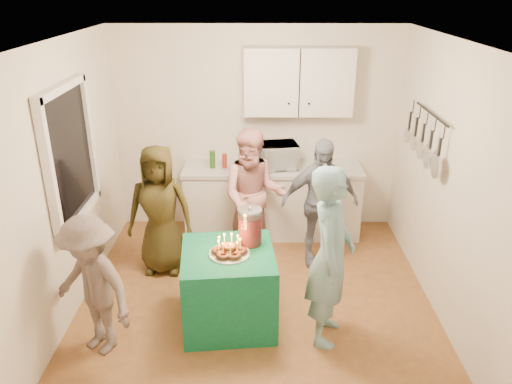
{
  "coord_description": "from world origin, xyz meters",
  "views": [
    {
      "loc": [
        0.03,
        -4.16,
        3.08
      ],
      "look_at": [
        0.0,
        0.35,
        1.15
      ],
      "focal_mm": 35.0,
      "sensor_mm": 36.0,
      "label": 1
    }
  ],
  "objects_px": {
    "party_table": "(229,287)",
    "woman_back_right": "(320,203)",
    "woman_back_left": "(160,210)",
    "microwave": "(275,156)",
    "man_birthday": "(330,257)",
    "woman_back_center": "(254,196)",
    "child_near_left": "(92,286)",
    "punch_jar": "(250,228)",
    "counter": "(272,202)"
  },
  "relations": [
    {
      "from": "party_table",
      "to": "woman_back_right",
      "type": "relative_size",
      "value": 0.56
    },
    {
      "from": "woman_back_left",
      "to": "woman_back_right",
      "type": "relative_size",
      "value": 0.98
    },
    {
      "from": "microwave",
      "to": "party_table",
      "type": "relative_size",
      "value": 0.65
    },
    {
      "from": "man_birthday",
      "to": "woman_back_center",
      "type": "xyz_separation_m",
      "value": [
        -0.69,
        1.45,
        -0.06
      ]
    },
    {
      "from": "microwave",
      "to": "woman_back_left",
      "type": "bearing_deg",
      "value": -154.27
    },
    {
      "from": "woman_back_center",
      "to": "child_near_left",
      "type": "bearing_deg",
      "value": -127.89
    },
    {
      "from": "party_table",
      "to": "punch_jar",
      "type": "relative_size",
      "value": 2.5
    },
    {
      "from": "woman_back_center",
      "to": "woman_back_right",
      "type": "xyz_separation_m",
      "value": [
        0.75,
        -0.11,
        -0.03
      ]
    },
    {
      "from": "punch_jar",
      "to": "woman_back_center",
      "type": "xyz_separation_m",
      "value": [
        0.02,
        1.07,
        -0.14
      ]
    },
    {
      "from": "woman_back_center",
      "to": "woman_back_right",
      "type": "height_order",
      "value": "woman_back_center"
    },
    {
      "from": "microwave",
      "to": "woman_back_left",
      "type": "distance_m",
      "value": 1.6
    },
    {
      "from": "microwave",
      "to": "woman_back_right",
      "type": "distance_m",
      "value": 0.93
    },
    {
      "from": "woman_back_left",
      "to": "child_near_left",
      "type": "relative_size",
      "value": 1.13
    },
    {
      "from": "party_table",
      "to": "punch_jar",
      "type": "distance_m",
      "value": 0.61
    },
    {
      "from": "woman_back_right",
      "to": "child_near_left",
      "type": "relative_size",
      "value": 1.15
    },
    {
      "from": "woman_back_center",
      "to": "child_near_left",
      "type": "xyz_separation_m",
      "value": [
        -1.37,
        -1.64,
        -0.13
      ]
    },
    {
      "from": "punch_jar",
      "to": "woman_back_center",
      "type": "bearing_deg",
      "value": 88.72
    },
    {
      "from": "counter",
      "to": "man_birthday",
      "type": "bearing_deg",
      "value": -77.53
    },
    {
      "from": "punch_jar",
      "to": "child_near_left",
      "type": "bearing_deg",
      "value": -156.96
    },
    {
      "from": "man_birthday",
      "to": "child_near_left",
      "type": "relative_size",
      "value": 1.29
    },
    {
      "from": "man_birthday",
      "to": "woman_back_right",
      "type": "height_order",
      "value": "man_birthday"
    },
    {
      "from": "party_table",
      "to": "woman_back_right",
      "type": "bearing_deg",
      "value": 49.31
    },
    {
      "from": "woman_back_left",
      "to": "woman_back_right",
      "type": "bearing_deg",
      "value": 8.38
    },
    {
      "from": "woman_back_left",
      "to": "woman_back_center",
      "type": "xyz_separation_m",
      "value": [
        1.03,
        0.29,
        0.05
      ]
    },
    {
      "from": "microwave",
      "to": "punch_jar",
      "type": "height_order",
      "value": "microwave"
    },
    {
      "from": "counter",
      "to": "man_birthday",
      "type": "distance_m",
      "value": 2.16
    },
    {
      "from": "party_table",
      "to": "woman_back_right",
      "type": "distance_m",
      "value": 1.54
    },
    {
      "from": "punch_jar",
      "to": "woman_back_right",
      "type": "relative_size",
      "value": 0.23
    },
    {
      "from": "microwave",
      "to": "man_birthday",
      "type": "relative_size",
      "value": 0.33
    },
    {
      "from": "woman_back_right",
      "to": "punch_jar",
      "type": "bearing_deg",
      "value": -135.09
    },
    {
      "from": "microwave",
      "to": "party_table",
      "type": "height_order",
      "value": "microwave"
    },
    {
      "from": "microwave",
      "to": "counter",
      "type": "bearing_deg",
      "value": 170.4
    },
    {
      "from": "microwave",
      "to": "woman_back_center",
      "type": "bearing_deg",
      "value": -121.74
    },
    {
      "from": "party_table",
      "to": "woman_back_center",
      "type": "relative_size",
      "value": 0.54
    },
    {
      "from": "woman_back_center",
      "to": "party_table",
      "type": "bearing_deg",
      "value": -98.36
    },
    {
      "from": "party_table",
      "to": "woman_back_left",
      "type": "xyz_separation_m",
      "value": [
        -0.8,
        0.95,
        0.36
      ]
    },
    {
      "from": "child_near_left",
      "to": "punch_jar",
      "type": "bearing_deg",
      "value": 54.55
    },
    {
      "from": "woman_back_left",
      "to": "child_near_left",
      "type": "bearing_deg",
      "value": -101.58
    },
    {
      "from": "microwave",
      "to": "man_birthday",
      "type": "height_order",
      "value": "man_birthday"
    },
    {
      "from": "punch_jar",
      "to": "woman_back_right",
      "type": "xyz_separation_m",
      "value": [
        0.77,
        0.96,
        -0.18
      ]
    },
    {
      "from": "microwave",
      "to": "woman_back_left",
      "type": "height_order",
      "value": "woman_back_left"
    },
    {
      "from": "child_near_left",
      "to": "man_birthday",
      "type": "bearing_deg",
      "value": 36.79
    },
    {
      "from": "party_table",
      "to": "woman_back_center",
      "type": "height_order",
      "value": "woman_back_center"
    },
    {
      "from": "counter",
      "to": "woman_back_right",
      "type": "distance_m",
      "value": 0.95
    },
    {
      "from": "counter",
      "to": "man_birthday",
      "type": "xyz_separation_m",
      "value": [
        0.46,
        -2.07,
        0.41
      ]
    },
    {
      "from": "counter",
      "to": "punch_jar",
      "type": "distance_m",
      "value": 1.78
    },
    {
      "from": "punch_jar",
      "to": "woman_back_left",
      "type": "relative_size",
      "value": 0.23
    },
    {
      "from": "microwave",
      "to": "child_near_left",
      "type": "bearing_deg",
      "value": -135.26
    },
    {
      "from": "counter",
      "to": "woman_back_center",
      "type": "height_order",
      "value": "woman_back_center"
    },
    {
      "from": "child_near_left",
      "to": "counter",
      "type": "bearing_deg",
      "value": 86.19
    }
  ]
}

